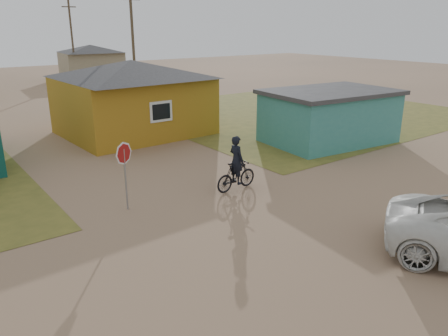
# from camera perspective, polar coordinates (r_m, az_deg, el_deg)

# --- Properties ---
(ground) EXTENTS (120.00, 120.00, 0.00)m
(ground) POSITION_cam_1_polar(r_m,az_deg,el_deg) (12.07, 7.33, -9.78)
(ground) COLOR #967456
(grass_ne) EXTENTS (20.00, 18.00, 0.00)m
(grass_ne) POSITION_cam_1_polar(r_m,az_deg,el_deg) (30.30, 9.48, 7.26)
(grass_ne) COLOR olive
(grass_ne) RESTS_ON ground
(house_yellow) EXTENTS (7.72, 6.76, 3.90)m
(house_yellow) POSITION_cam_1_polar(r_m,az_deg,el_deg) (24.05, -11.80, 9.15)
(house_yellow) COLOR #A47419
(house_yellow) RESTS_ON ground
(shed_turquoise) EXTENTS (6.71, 4.93, 2.60)m
(shed_turquoise) POSITION_cam_1_polar(r_m,az_deg,el_deg) (22.51, 13.55, 6.63)
(shed_turquoise) COLOR teal
(shed_turquoise) RESTS_ON ground
(house_beige_east) EXTENTS (6.95, 6.05, 3.60)m
(house_beige_east) POSITION_cam_1_polar(r_m,az_deg,el_deg) (50.83, -16.93, 13.19)
(house_beige_east) COLOR gray
(house_beige_east) RESTS_ON ground
(utility_pole_near) EXTENTS (1.40, 0.20, 8.00)m
(utility_pole_near) POSITION_cam_1_polar(r_m,az_deg,el_deg) (32.76, -11.76, 15.23)
(utility_pole_near) COLOR brown
(utility_pole_near) RESTS_ON ground
(utility_pole_far) EXTENTS (1.40, 0.20, 8.00)m
(utility_pole_far) POSITION_cam_1_polar(r_m,az_deg,el_deg) (48.00, -19.20, 15.47)
(utility_pole_far) COLOR brown
(utility_pole_far) RESTS_ON ground
(stop_sign) EXTENTS (0.73, 0.09, 2.23)m
(stop_sign) POSITION_cam_1_polar(r_m,az_deg,el_deg) (13.84, -12.90, 1.04)
(stop_sign) COLOR gray
(stop_sign) RESTS_ON ground
(cyclist) EXTENTS (1.78, 0.65, 1.98)m
(cyclist) POSITION_cam_1_polar(r_m,az_deg,el_deg) (15.46, 1.62, -0.33)
(cyclist) COLOR black
(cyclist) RESTS_ON ground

